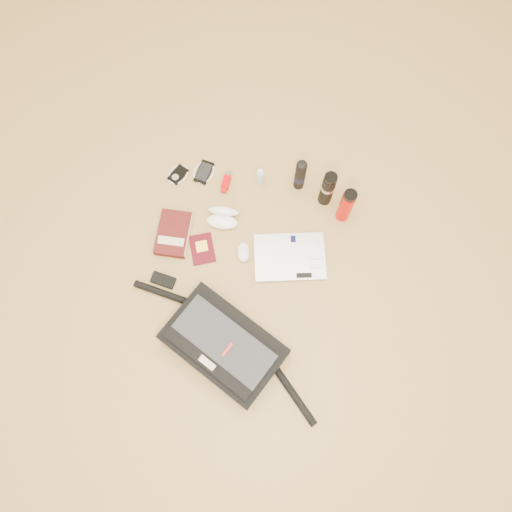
% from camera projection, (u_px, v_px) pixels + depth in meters
% --- Properties ---
extents(ground, '(4.00, 4.00, 0.00)m').
position_uv_depth(ground, '(241.00, 277.00, 2.22)').
color(ground, '#A37E44').
rests_on(ground, ground).
extents(messenger_bag, '(0.89, 0.49, 0.13)m').
position_uv_depth(messenger_bag, '(223.00, 345.00, 2.06)').
color(messenger_bag, black).
rests_on(messenger_bag, ground).
extents(laptop, '(0.36, 0.29, 0.03)m').
position_uv_depth(laptop, '(290.00, 257.00, 2.23)').
color(laptop, '#AEAEB0').
rests_on(laptop, ground).
extents(book, '(0.16, 0.23, 0.04)m').
position_uv_depth(book, '(174.00, 234.00, 2.26)').
color(book, '#400E0D').
rests_on(book, ground).
extents(passport, '(0.15, 0.17, 0.01)m').
position_uv_depth(passport, '(202.00, 249.00, 2.25)').
color(passport, '#43050E').
rests_on(passport, ground).
extents(mouse, '(0.08, 0.11, 0.03)m').
position_uv_depth(mouse, '(243.00, 252.00, 2.23)').
color(mouse, silver).
rests_on(mouse, ground).
extents(sunglasses_case, '(0.15, 0.13, 0.08)m').
position_uv_depth(sunglasses_case, '(223.00, 217.00, 2.27)').
color(sunglasses_case, white).
rests_on(sunglasses_case, ground).
extents(ipod, '(0.11, 0.11, 0.01)m').
position_uv_depth(ipod, '(178.00, 175.00, 2.36)').
color(ipod, black).
rests_on(ipod, ground).
extents(phone, '(0.11, 0.13, 0.01)m').
position_uv_depth(phone, '(204.00, 172.00, 2.37)').
color(phone, black).
rests_on(phone, ground).
extents(inhaler, '(0.03, 0.11, 0.03)m').
position_uv_depth(inhaler, '(226.00, 182.00, 2.34)').
color(inhaler, '#BD0006').
rests_on(inhaler, ground).
extents(spray_bottle, '(0.04, 0.04, 0.13)m').
position_uv_depth(spray_bottle, '(260.00, 177.00, 2.30)').
color(spray_bottle, '#9CC8DA').
rests_on(spray_bottle, ground).
extents(aerosol_can, '(0.07, 0.07, 0.21)m').
position_uv_depth(aerosol_can, '(300.00, 175.00, 2.25)').
color(aerosol_can, black).
rests_on(aerosol_can, ground).
extents(thermos_black, '(0.07, 0.07, 0.23)m').
position_uv_depth(thermos_black, '(328.00, 189.00, 2.22)').
color(thermos_black, black).
rests_on(thermos_black, ground).
extents(thermos_red, '(0.07, 0.07, 0.23)m').
position_uv_depth(thermos_red, '(346.00, 206.00, 2.19)').
color(thermos_red, '#CD0400').
rests_on(thermos_red, ground).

